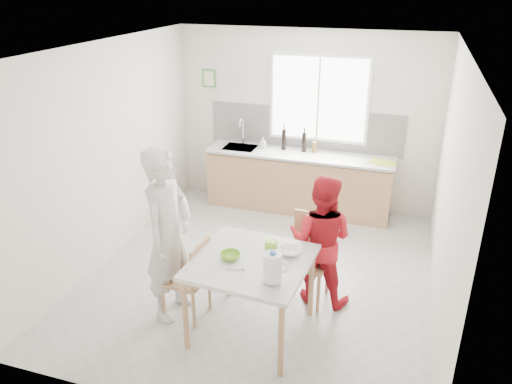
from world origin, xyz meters
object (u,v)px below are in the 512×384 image
person_white (168,235)px  wine_bottle_a (284,139)px  chair_left (191,276)px  bowl_white (289,251)px  chair_far (309,253)px  person_red (321,240)px  wine_bottle_b (304,142)px  dining_table (251,268)px  milk_jug (273,267)px  bowl_green (230,256)px

person_white → wine_bottle_a: (0.42, 3.06, 0.14)m
chair_left → bowl_white: bearing=104.3°
wine_bottle_a → chair_far: bearing=-68.7°
person_red → wine_bottle_b: (-0.72, 2.35, 0.32)m
dining_table → person_white: (-0.92, 0.07, 0.18)m
bowl_white → wine_bottle_a: wine_bottle_a is taller
bowl_white → wine_bottle_a: bearing=105.7°
person_white → chair_far: bearing=-57.0°
bowl_white → wine_bottle_b: size_ratio=0.75×
chair_far → person_red: bearing=-5.1°
milk_jug → wine_bottle_b: wine_bottle_b is taller
chair_far → bowl_white: chair_far is taller
person_red → dining_table: bearing=59.7°
milk_jug → chair_left: bearing=164.5°
dining_table → milk_jug: 0.49m
dining_table → bowl_white: 0.41m
chair_far → wine_bottle_a: wine_bottle_a is taller
chair_far → person_white: size_ratio=0.53×
chair_left → wine_bottle_a: size_ratio=2.83×
dining_table → person_red: bearing=55.3°
chair_far → bowl_white: (-0.09, -0.57, 0.33)m
person_red → bowl_white: (-0.22, -0.55, 0.13)m
wine_bottle_b → wine_bottle_a: bearing=178.5°
person_white → person_red: person_white is taller
bowl_green → wine_bottle_a: bearing=95.4°
person_red → bowl_white: size_ratio=6.64×
chair_far → person_red: person_red is taller
person_white → person_red: 1.63m
chair_left → person_white: 0.50m
bowl_green → bowl_white: bowl_green is taller
chair_far → wine_bottle_a: (-0.91, 2.34, 0.53)m
person_red → wine_bottle_a: 2.60m
person_red → wine_bottle_b: size_ratio=4.97×
chair_left → wine_bottle_b: size_ratio=3.02×
wine_bottle_a → wine_bottle_b: size_ratio=1.07×
person_white → bowl_white: 1.25m
wine_bottle_b → bowl_white: bearing=-80.2°
person_white → bowl_white: size_ratio=8.34×
bowl_white → wine_bottle_b: bearing=99.8°
person_white → wine_bottle_b: (0.74, 3.05, 0.13)m
person_white → wine_bottle_b: person_white is taller
wine_bottle_b → milk_jug: bearing=-82.0°
chair_far → wine_bottle_b: bearing=108.8°
chair_left → milk_jug: bearing=74.5°
person_red → bowl_green: bearing=52.0°
chair_left → bowl_green: (0.48, -0.09, 0.38)m
person_red → milk_jug: person_red is taller
chair_left → milk_jug: 1.16m
chair_left → dining_table: bearing=90.0°
chair_far → wine_bottle_b: size_ratio=3.32×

